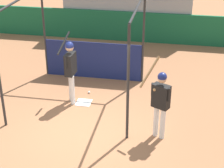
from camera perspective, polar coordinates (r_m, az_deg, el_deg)
ground_plane at (r=9.80m, az=-4.47°, el=-7.43°), size 60.00×60.00×0.00m
outfield_wall at (r=15.95m, az=2.03°, el=8.77°), size 24.00×0.12×1.27m
batting_cage at (r=11.65m, az=-3.66°, el=5.39°), size 3.35×3.42×3.01m
home_plate at (r=11.17m, az=-4.33°, el=-2.83°), size 0.44×0.44×0.02m
player_batter at (r=10.76m, az=-6.36°, el=2.77°), size 0.51×0.92×2.00m
player_waiting at (r=9.15m, az=7.39°, el=-2.26°), size 0.79×0.56×2.09m
baseball at (r=11.68m, az=-3.52°, el=-1.26°), size 0.07×0.07×0.07m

